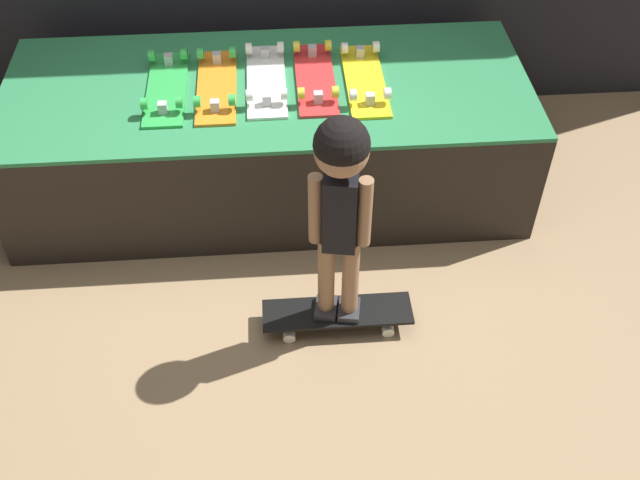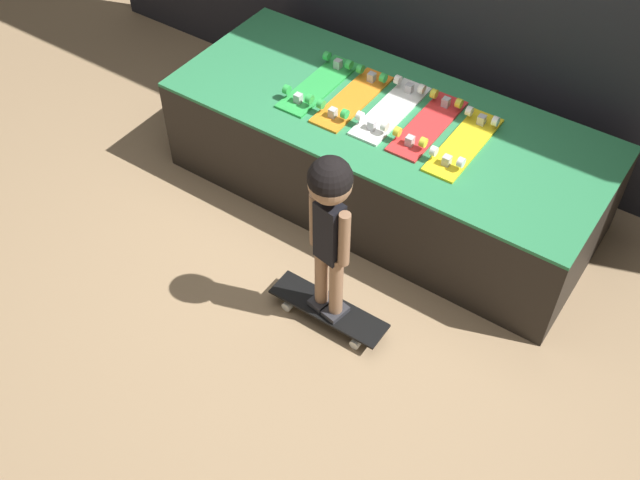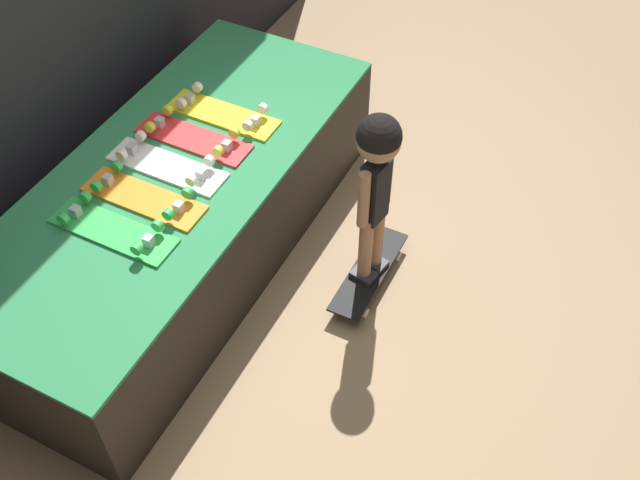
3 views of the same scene
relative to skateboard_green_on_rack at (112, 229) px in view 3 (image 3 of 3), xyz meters
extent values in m
plane|color=#9E7F5B|center=(0.46, -0.58, -0.63)|extent=(16.00, 16.00, 0.00)
cube|color=black|center=(0.46, 0.01, -0.33)|extent=(2.48, 1.01, 0.59)
cube|color=#2D7F4C|center=(0.46, 0.01, -0.03)|extent=(2.48, 1.01, 0.02)
cube|color=green|center=(0.00, 0.00, -0.01)|extent=(0.18, 0.60, 0.01)
cube|color=#B7B7BC|center=(0.00, 0.20, 0.02)|extent=(0.04, 0.04, 0.05)
cylinder|color=green|center=(0.08, 0.20, 0.05)|extent=(0.03, 0.05, 0.05)
cylinder|color=green|center=(-0.08, 0.20, 0.05)|extent=(0.03, 0.05, 0.05)
cube|color=#B7B7BC|center=(0.00, -0.20, 0.02)|extent=(0.04, 0.04, 0.05)
cylinder|color=green|center=(0.08, -0.20, 0.05)|extent=(0.03, 0.05, 0.05)
cylinder|color=green|center=(-0.08, -0.20, 0.05)|extent=(0.03, 0.05, 0.05)
cube|color=orange|center=(0.23, 0.00, -0.01)|extent=(0.18, 0.60, 0.01)
cube|color=#B7B7BC|center=(0.23, 0.20, 0.02)|extent=(0.04, 0.04, 0.05)
cylinder|color=green|center=(0.31, 0.20, 0.05)|extent=(0.03, 0.05, 0.05)
cylinder|color=green|center=(0.15, 0.20, 0.05)|extent=(0.03, 0.05, 0.05)
cube|color=#B7B7BC|center=(0.23, -0.20, 0.02)|extent=(0.04, 0.04, 0.05)
cylinder|color=green|center=(0.31, -0.20, 0.05)|extent=(0.03, 0.05, 0.05)
cylinder|color=green|center=(0.15, -0.20, 0.05)|extent=(0.03, 0.05, 0.05)
cube|color=white|center=(0.46, 0.03, -0.01)|extent=(0.18, 0.60, 0.01)
cube|color=#B7B7BC|center=(0.46, 0.23, 0.02)|extent=(0.04, 0.04, 0.05)
cylinder|color=white|center=(0.54, 0.23, 0.05)|extent=(0.03, 0.05, 0.05)
cylinder|color=white|center=(0.39, 0.23, 0.05)|extent=(0.03, 0.05, 0.05)
cube|color=#B7B7BC|center=(0.46, -0.17, 0.02)|extent=(0.04, 0.04, 0.05)
cylinder|color=white|center=(0.54, -0.17, 0.05)|extent=(0.03, 0.05, 0.05)
cylinder|color=white|center=(0.39, -0.17, 0.05)|extent=(0.03, 0.05, 0.05)
cube|color=red|center=(0.69, 0.03, -0.01)|extent=(0.18, 0.60, 0.01)
cube|color=#B7B7BC|center=(0.69, 0.23, 0.02)|extent=(0.04, 0.04, 0.05)
cylinder|color=yellow|center=(0.77, 0.23, 0.05)|extent=(0.03, 0.05, 0.05)
cylinder|color=yellow|center=(0.62, 0.23, 0.05)|extent=(0.03, 0.05, 0.05)
cube|color=#B7B7BC|center=(0.69, -0.17, 0.02)|extent=(0.04, 0.04, 0.05)
cylinder|color=yellow|center=(0.77, -0.17, 0.05)|extent=(0.03, 0.05, 0.05)
cylinder|color=yellow|center=(0.62, -0.17, 0.05)|extent=(0.03, 0.05, 0.05)
cube|color=yellow|center=(0.92, 0.00, -0.01)|extent=(0.18, 0.60, 0.01)
cube|color=#B7B7BC|center=(0.92, 0.20, 0.02)|extent=(0.04, 0.04, 0.05)
cylinder|color=white|center=(1.00, 0.20, 0.05)|extent=(0.03, 0.05, 0.05)
cylinder|color=white|center=(0.85, 0.20, 0.05)|extent=(0.03, 0.05, 0.05)
cube|color=#B7B7BC|center=(0.92, -0.20, 0.02)|extent=(0.04, 0.04, 0.05)
cylinder|color=white|center=(1.00, -0.20, 0.05)|extent=(0.03, 0.05, 0.05)
cylinder|color=white|center=(0.85, -0.20, 0.05)|extent=(0.03, 0.05, 0.05)
cube|color=black|center=(0.72, -0.96, -0.54)|extent=(0.64, 0.17, 0.01)
cube|color=#B7B7BC|center=(0.93, -0.96, -0.57)|extent=(0.04, 0.04, 0.05)
cylinder|color=white|center=(0.93, -0.88, -0.60)|extent=(0.05, 0.03, 0.05)
cylinder|color=white|center=(0.93, -1.03, -0.60)|extent=(0.05, 0.03, 0.05)
cube|color=#B7B7BC|center=(0.50, -0.96, -0.57)|extent=(0.04, 0.04, 0.05)
cylinder|color=white|center=(0.50, -0.88, -0.60)|extent=(0.05, 0.03, 0.05)
cylinder|color=white|center=(0.50, -1.03, -0.60)|extent=(0.05, 0.03, 0.05)
cube|color=#2D2D33|center=(0.77, -0.97, -0.52)|extent=(0.11, 0.14, 0.03)
cylinder|color=#997051|center=(0.77, -0.97, -0.31)|extent=(0.07, 0.07, 0.40)
cube|color=#2D2D33|center=(0.67, -0.95, -0.52)|extent=(0.11, 0.14, 0.03)
cylinder|color=#997051|center=(0.67, -0.95, -0.31)|extent=(0.07, 0.07, 0.40)
cube|color=black|center=(0.72, -0.96, 0.03)|extent=(0.14, 0.11, 0.35)
cylinder|color=#997051|center=(0.81, -0.97, 0.05)|extent=(0.06, 0.06, 0.32)
cylinder|color=#997051|center=(0.63, -0.94, 0.05)|extent=(0.06, 0.06, 0.32)
sphere|color=#997051|center=(0.72, -0.96, 0.34)|extent=(0.20, 0.20, 0.20)
sphere|color=black|center=(0.72, -0.96, 0.36)|extent=(0.20, 0.20, 0.20)
camera|label=1|loc=(0.49, -2.99, 1.95)|focal=42.00mm
camera|label=2|loc=(2.01, -2.93, 2.52)|focal=42.00mm
camera|label=3|loc=(-1.60, -1.85, 2.43)|focal=42.00mm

